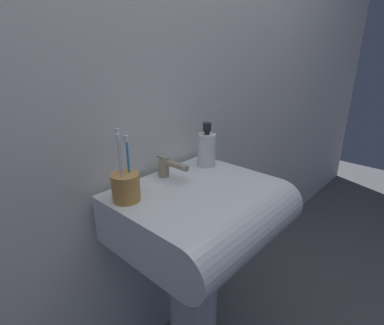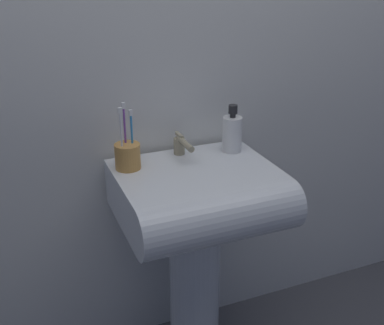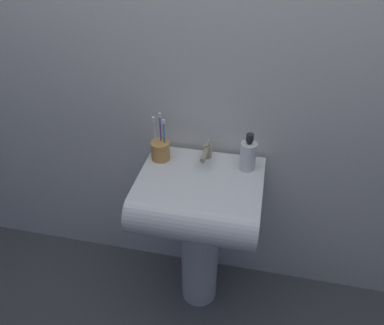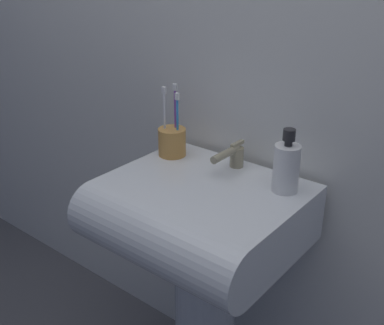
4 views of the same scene
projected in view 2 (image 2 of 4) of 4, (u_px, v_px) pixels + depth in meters
wall_back at (168, 40)px, 1.65m from camera, size 5.00×0.05×2.40m
sink_pedestal at (195, 288)px, 1.80m from camera, size 0.19×0.19×0.65m
sink_basin at (202, 198)px, 1.59m from camera, size 0.53×0.47×0.16m
faucet at (182, 145)px, 1.69m from camera, size 0.04×0.14×0.08m
toothbrush_cup at (128, 155)px, 1.59m from camera, size 0.09×0.09×0.22m
soap_bottle at (232, 133)px, 1.72m from camera, size 0.07×0.07×0.17m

